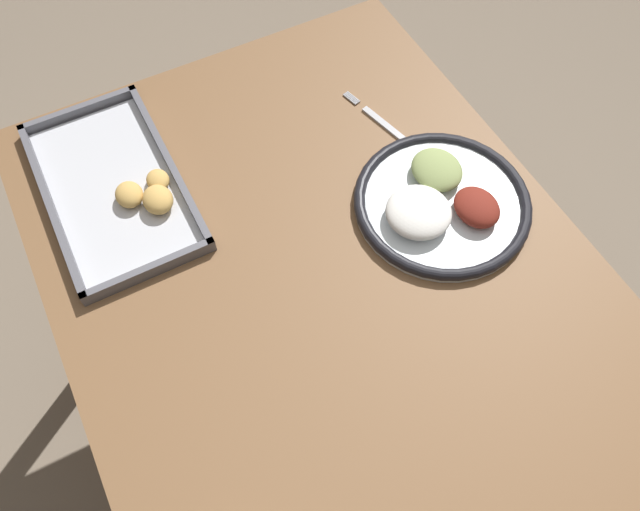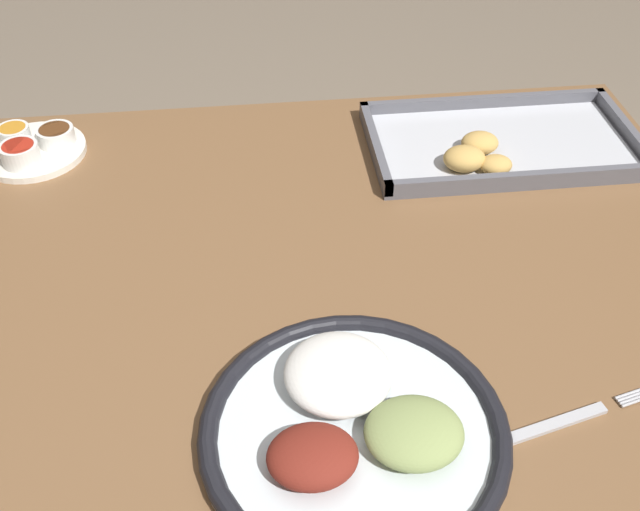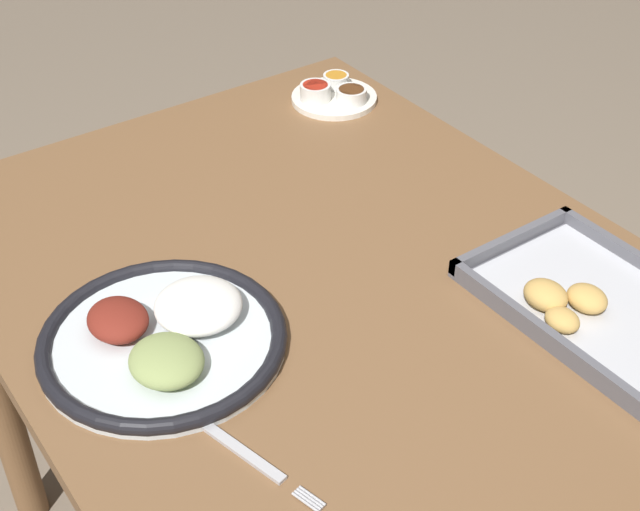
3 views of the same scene
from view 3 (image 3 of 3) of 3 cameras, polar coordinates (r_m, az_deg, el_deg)
name	(u,v)px [view 3 (image 3 of 3)]	position (r m, az deg, el deg)	size (l,w,h in m)	color
dining_table	(319,339)	(1.28, -0.07, -5.39)	(1.07, 0.83, 0.76)	brown
dinner_plate	(165,336)	(1.09, -9.89, -5.11)	(0.30, 0.30, 0.05)	silver
fork	(238,448)	(0.98, -5.30, -12.19)	(0.21, 0.06, 0.00)	#B2B2B7
saucer_plate	(334,94)	(1.60, 0.87, 10.30)	(0.15, 0.15, 0.04)	white
baking_tray	(611,316)	(1.17, 18.11, -3.71)	(0.39, 0.22, 0.04)	#595960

